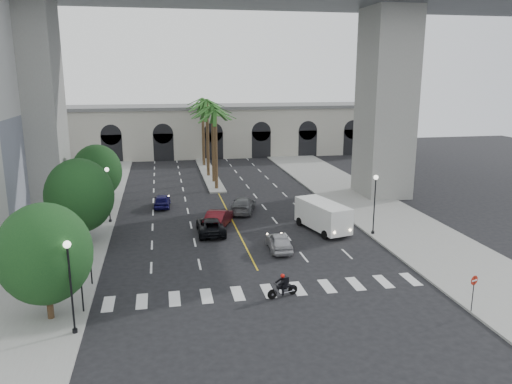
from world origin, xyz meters
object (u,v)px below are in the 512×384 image
motorcycle_rider (284,286)px  car_a (279,241)px  car_c (211,226)px  do_not_enter_sign (474,286)px  cargo_van (323,215)px  lamp_post_right (375,199)px  pedestrian_a (58,260)px  car_b (219,218)px  car_d (243,205)px  lamp_post_left_near (70,279)px  traffic_signal_far (89,250)px  car_e (162,201)px  pedestrian_b (60,265)px  traffic_signal_near (80,274)px  lamp_post_left_far (108,190)px

motorcycle_rider → car_a: 8.53m
car_c → do_not_enter_sign: (13.45, -17.98, 1.03)m
motorcycle_rider → cargo_van: size_ratio=0.32×
lamp_post_right → pedestrian_a: (-25.24, -3.88, -2.18)m
motorcycle_rider → lamp_post_right: bearing=27.9°
motorcycle_rider → do_not_enter_sign: do_not_enter_sign is taller
car_b → car_d: car_b is taller
lamp_post_left_near → car_b: size_ratio=1.10×
lamp_post_left_near → car_b: lamp_post_left_near is taller
motorcycle_rider → traffic_signal_far: bearing=145.1°
car_e → pedestrian_b: bearing=72.0°
motorcycle_rider → pedestrian_b: size_ratio=1.17×
traffic_signal_near → motorcycle_rider: bearing=0.2°
car_c → car_e: size_ratio=1.24×
lamp_post_left_near → car_b: 20.81m
lamp_post_right → do_not_enter_sign: size_ratio=2.24×
traffic_signal_near → do_not_enter_sign: traffic_signal_near is taller
cargo_van → pedestrian_a: bearing=-178.8°
cargo_van → pedestrian_b: (-20.99, -6.89, -0.41)m
traffic_signal_far → motorcycle_rider: traffic_signal_far is taller
car_b → cargo_van: size_ratio=0.75×
motorcycle_rider → car_b: (-2.28, 15.61, 0.10)m
lamp_post_left_near → traffic_signal_near: bearing=87.7°
lamp_post_right → cargo_van: bearing=153.1°
motorcycle_rider → pedestrian_a: (-14.62, 6.59, 0.34)m
do_not_enter_sign → traffic_signal_far: bearing=139.9°
car_a → do_not_enter_sign: 15.33m
car_e → do_not_enter_sign: 32.91m
traffic_signal_near → pedestrian_a: size_ratio=2.05×
car_e → pedestrian_a: (-7.29, -16.88, 0.35)m
lamp_post_left_near → lamp_post_left_far: 21.00m
car_b → car_c: (-0.92, -1.97, -0.10)m
traffic_signal_far → do_not_enter_sign: traffic_signal_far is taller
car_e → pedestrian_a: pedestrian_a is taller
car_c → lamp_post_left_near: bearing=61.3°
traffic_signal_near → cargo_van: 22.58m
pedestrian_b → traffic_signal_far: bearing=-0.4°
traffic_signal_far → car_e: (4.75, 19.50, -1.82)m
cargo_van → do_not_enter_sign: bearing=-92.3°
car_e → lamp_post_right: bearing=147.3°
motorcycle_rider → car_b: size_ratio=0.43×
car_a → car_e: car_a is taller
traffic_signal_near → pedestrian_a: (-2.54, 6.62, -1.47)m
lamp_post_left_near → traffic_signal_near: lamp_post_left_near is taller
car_e → pedestrian_a: size_ratio=2.29×
lamp_post_right → car_c: lamp_post_right is taller
lamp_post_left_near → traffic_signal_far: size_ratio=1.47×
lamp_post_left_far → car_c: lamp_post_left_far is taller
car_b → do_not_enter_sign: do_not_enter_sign is taller
lamp_post_right → car_a: size_ratio=1.27×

